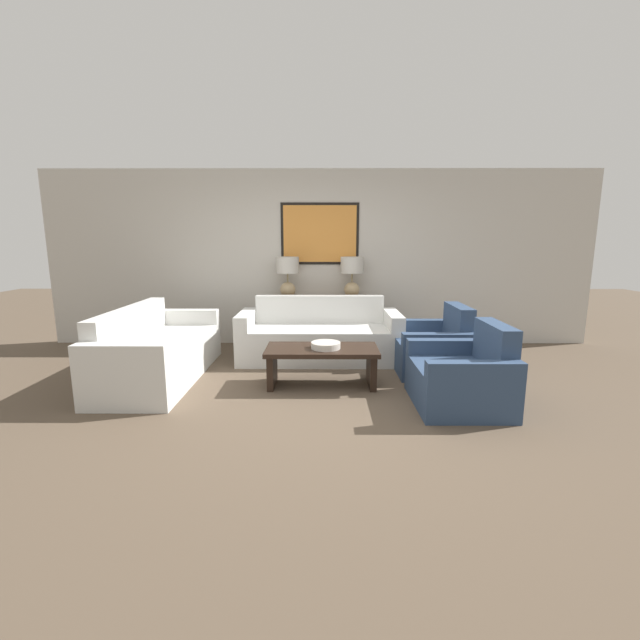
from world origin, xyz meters
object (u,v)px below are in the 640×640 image
object	(u,v)px
coffee_table	(322,358)
table_lamp_left	(288,273)
couch_by_side	(158,353)
table_lamp_right	(352,273)
couch_by_back_wall	(320,338)
armchair_near_camera	(462,378)
console_table	(320,323)
armchair_near_back_wall	(433,349)
decorative_bowl	(326,345)

from	to	relation	value
coffee_table	table_lamp_left	bearing A→B (deg)	106.15
couch_by_side	table_lamp_right	bearing A→B (deg)	32.27
couch_by_back_wall	armchair_near_camera	distance (m)	2.18
console_table	armchair_near_back_wall	size ratio (longest dim) A/B	1.45
couch_by_side	coffee_table	distance (m)	1.95
couch_by_back_wall	couch_by_side	bearing A→B (deg)	-156.72
coffee_table	couch_by_side	bearing A→B (deg)	172.26
table_lamp_left	coffee_table	xyz separation A→B (m)	(0.51, -1.77, -0.80)
coffee_table	armchair_near_back_wall	world-z (taller)	armchair_near_back_wall
table_lamp_right	armchair_near_back_wall	world-z (taller)	table_lamp_right
console_table	table_lamp_right	world-z (taller)	table_lamp_right
table_lamp_right	armchair_near_camera	world-z (taller)	table_lamp_right
table_lamp_left	decorative_bowl	distance (m)	1.99
table_lamp_left	table_lamp_right	distance (m)	0.96
table_lamp_left	couch_by_side	bearing A→B (deg)	-133.41
table_lamp_left	couch_by_side	xyz separation A→B (m)	(-1.42, -1.50, -0.83)
table_lamp_right	couch_by_side	bearing A→B (deg)	-147.73
table_lamp_left	table_lamp_right	world-z (taller)	same
table_lamp_right	couch_by_side	world-z (taller)	table_lamp_right
couch_by_back_wall	coffee_table	xyz separation A→B (m)	(0.03, -1.08, 0.02)
couch_by_back_wall	coffee_table	world-z (taller)	couch_by_back_wall
console_table	table_lamp_left	distance (m)	0.89
couch_by_back_wall	couch_by_side	xyz separation A→B (m)	(-1.90, -0.82, 0.00)
couch_by_side	console_table	bearing A→B (deg)	38.34
armchair_near_back_wall	table_lamp_left	bearing A→B (deg)	147.82
console_table	armchair_near_back_wall	distance (m)	1.86
table_lamp_right	couch_by_back_wall	bearing A→B (deg)	-124.97
decorative_bowl	armchair_near_camera	world-z (taller)	armchair_near_camera
decorative_bowl	armchair_near_camera	bearing A→B (deg)	-22.00
decorative_bowl	table_lamp_left	bearing A→B (deg)	107.20
console_table	coffee_table	bearing A→B (deg)	-88.95
couch_by_side	armchair_near_camera	xyz separation A→B (m)	(3.32, -0.83, -0.02)
couch_by_side	decorative_bowl	xyz separation A→B (m)	(1.98, -0.29, 0.17)
decorative_bowl	armchair_near_back_wall	distance (m)	1.48
table_lamp_right	couch_by_back_wall	xyz separation A→B (m)	(-0.48, -0.69, -0.83)
couch_by_back_wall	decorative_bowl	world-z (taller)	couch_by_back_wall
table_lamp_left	decorative_bowl	size ratio (longest dim) A/B	1.94
armchair_near_camera	table_lamp_left	bearing A→B (deg)	129.09
decorative_bowl	armchair_near_back_wall	world-z (taller)	armchair_near_back_wall
coffee_table	decorative_bowl	xyz separation A→B (m)	(0.04, -0.03, 0.15)
table_lamp_left	couch_by_back_wall	world-z (taller)	table_lamp_left
couch_by_back_wall	coffee_table	bearing A→B (deg)	-88.29
couch_by_side	coffee_table	bearing A→B (deg)	-7.74
couch_by_side	coffee_table	size ratio (longest dim) A/B	1.73
decorative_bowl	couch_by_side	bearing A→B (deg)	171.62
coffee_table	armchair_near_back_wall	size ratio (longest dim) A/B	1.26
couch_by_side	armchair_near_back_wall	xyz separation A→B (m)	(3.32, 0.31, -0.02)
console_table	armchair_near_camera	xyz separation A→B (m)	(1.42, -2.34, -0.09)
table_lamp_left	table_lamp_right	bearing A→B (deg)	0.00
table_lamp_left	armchair_near_back_wall	xyz separation A→B (m)	(1.90, -1.20, -0.84)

